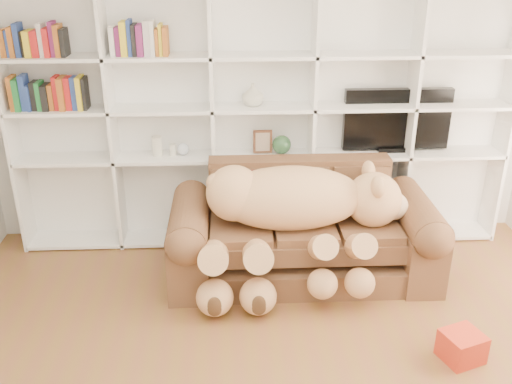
{
  "coord_description": "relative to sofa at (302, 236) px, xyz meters",
  "views": [
    {
      "loc": [
        -0.3,
        -2.56,
        2.66
      ],
      "look_at": [
        -0.09,
        1.63,
        0.78
      ],
      "focal_mm": 40.0,
      "sensor_mm": 36.0,
      "label": 1
    }
  ],
  "objects": [
    {
      "name": "bookshelf",
      "position": [
        -0.54,
        0.69,
        0.96
      ],
      "size": [
        4.43,
        0.35,
        2.4
      ],
      "color": "white",
      "rests_on": "floor"
    },
    {
      "name": "snow_globe",
      "position": [
        -1.02,
        0.63,
        0.57
      ],
      "size": [
        0.11,
        0.11,
        0.11
      ],
      "primitive_type": "sphere",
      "color": "silver",
      "rests_on": "bookshelf"
    },
    {
      "name": "shelf_vase",
      "position": [
        -0.39,
        0.63,
        1.06
      ],
      "size": [
        0.24,
        0.24,
        0.2
      ],
      "primitive_type": "imported",
      "rotation": [
        0.0,
        0.0,
        0.31
      ],
      "color": "beige",
      "rests_on": "bookshelf"
    },
    {
      "name": "throw_pillow",
      "position": [
        -0.49,
        0.15,
        0.33
      ],
      "size": [
        0.44,
        0.27,
        0.43
      ],
      "primitive_type": "cube",
      "rotation": [
        -0.24,
        0.0,
        0.1
      ],
      "color": "#5F1010",
      "rests_on": "sofa"
    },
    {
      "name": "sofa",
      "position": [
        0.0,
        0.0,
        0.0
      ],
      "size": [
        2.21,
        0.95,
        0.93
      ],
      "color": "brown",
      "rests_on": "floor"
    },
    {
      "name": "gift_box",
      "position": [
        0.96,
        -1.17,
        -0.25
      ],
      "size": [
        0.32,
        0.31,
        0.21
      ],
      "primitive_type": "cube",
      "rotation": [
        0.0,
        0.0,
        0.35
      ],
      "color": "red",
      "rests_on": "floor"
    },
    {
      "name": "green_vase",
      "position": [
        -0.13,
        0.63,
        0.6
      ],
      "size": [
        0.17,
        0.17,
        0.17
      ],
      "primitive_type": "sphere",
      "color": "#2C5631",
      "rests_on": "bookshelf"
    },
    {
      "name": "teddy_bear",
      "position": [
        -0.11,
        -0.19,
        0.31
      ],
      "size": [
        1.74,
        0.93,
        1.01
      ],
      "rotation": [
        0.0,
        0.0,
        -0.03
      ],
      "color": "tan",
      "rests_on": "sofa"
    },
    {
      "name": "wall_back",
      "position": [
        -0.3,
        0.83,
        1.0
      ],
      "size": [
        5.0,
        0.02,
        2.7
      ],
      "primitive_type": "cube",
      "color": "silver",
      "rests_on": "floor"
    },
    {
      "name": "picture_frame",
      "position": [
        -0.3,
        0.63,
        0.63
      ],
      "size": [
        0.17,
        0.03,
        0.21
      ],
      "primitive_type": "cube",
      "rotation": [
        0.0,
        0.0,
        0.03
      ],
      "color": "#532F1C",
      "rests_on": "bookshelf"
    },
    {
      "name": "tv",
      "position": [
        0.92,
        0.68,
        0.8
      ],
      "size": [
        0.97,
        0.18,
        0.57
      ],
      "color": "black",
      "rests_on": "bookshelf"
    },
    {
      "name": "figurine_tall",
      "position": [
        -1.25,
        0.63,
        0.6
      ],
      "size": [
        0.1,
        0.1,
        0.18
      ],
      "primitive_type": "cylinder",
      "rotation": [
        0.0,
        0.0,
        -0.13
      ],
      "color": "silver",
      "rests_on": "bookshelf"
    },
    {
      "name": "figurine_short",
      "position": [
        -1.11,
        0.63,
        0.57
      ],
      "size": [
        0.06,
        0.06,
        0.1
      ],
      "primitive_type": "cylinder",
      "rotation": [
        0.0,
        0.0,
        0.03
      ],
      "color": "silver",
      "rests_on": "bookshelf"
    }
  ]
}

